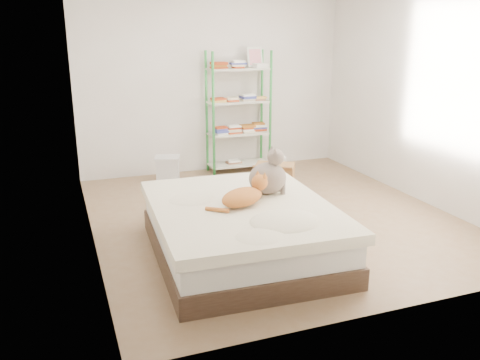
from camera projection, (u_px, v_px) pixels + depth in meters
name	position (u px, v px, depth m)	size (l,w,h in m)	color
room	(274.00, 98.00, 5.23)	(3.81, 4.21, 2.61)	#8B7356
bed	(241.00, 230.00, 4.58)	(1.63, 2.00, 0.49)	#4A382D
orange_cat	(242.00, 195.00, 4.43)	(0.51, 0.27, 0.21)	#D8713D
grey_cat	(268.00, 171.00, 4.73)	(0.32, 0.38, 0.44)	gray
shelf_unit	(239.00, 110.00, 7.14)	(0.88, 0.36, 1.74)	green
cardboard_box	(275.00, 178.00, 6.43)	(0.61, 0.64, 0.39)	#B17D49
white_bin	(168.00, 170.00, 6.74)	(0.39, 0.36, 0.37)	silver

